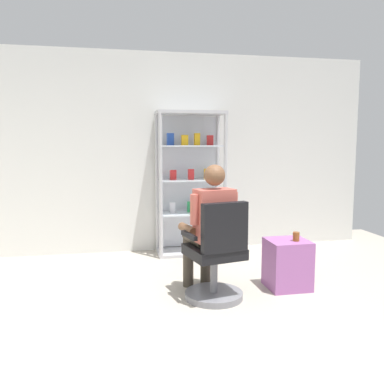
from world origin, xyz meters
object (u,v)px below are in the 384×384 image
object	(u,v)px
tea_glass	(296,237)
storage_crate	(287,264)
seated_shopkeeper	(209,223)
office_chair	(217,260)
display_cabinet_main	(190,182)

from	to	relation	value
tea_glass	storage_crate	bearing A→B (deg)	140.93
tea_glass	seated_shopkeeper	bearing A→B (deg)	177.99
office_chair	storage_crate	xyz separation A→B (m)	(0.80, 0.18, -0.14)
seated_shopkeeper	tea_glass	world-z (taller)	seated_shopkeeper
seated_shopkeeper	tea_glass	xyz separation A→B (m)	(0.90, -0.03, -0.16)
display_cabinet_main	seated_shopkeeper	size ratio (longest dim) A/B	1.47
display_cabinet_main	storage_crate	xyz separation A→B (m)	(0.72, -1.57, -0.72)
display_cabinet_main	tea_glass	size ratio (longest dim) A/B	20.56
display_cabinet_main	office_chair	distance (m)	1.84
seated_shopkeeper	storage_crate	xyz separation A→B (m)	(0.83, 0.02, -0.46)
storage_crate	tea_glass	bearing A→B (deg)	-39.07
display_cabinet_main	storage_crate	distance (m)	1.87
display_cabinet_main	office_chair	size ratio (longest dim) A/B	1.98
tea_glass	display_cabinet_main	bearing A→B (deg)	115.87
storage_crate	seated_shopkeeper	bearing A→B (deg)	-178.66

